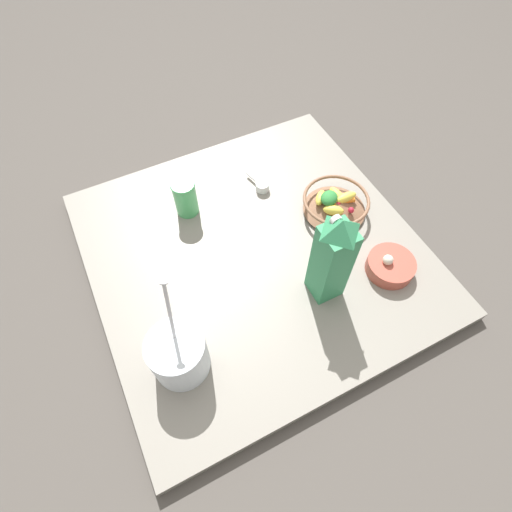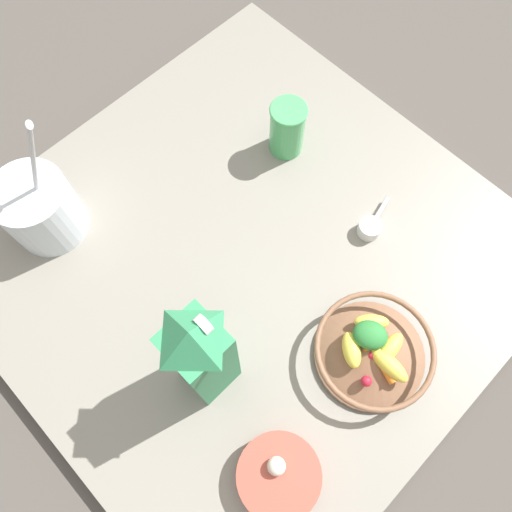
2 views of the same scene
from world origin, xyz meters
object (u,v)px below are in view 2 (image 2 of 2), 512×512
at_px(yogurt_tub, 39,207).
at_px(drinking_cup, 287,128).
at_px(fruit_bowl, 373,351).
at_px(garlic_bowl, 278,475).
at_px(milk_carton, 201,356).

height_order(yogurt_tub, drinking_cup, yogurt_tub).
bearing_deg(fruit_bowl, yogurt_tub, 22.32).
distance_m(yogurt_tub, garlic_bowl, 0.61).
bearing_deg(milk_carton, fruit_bowl, -128.28).
height_order(milk_carton, yogurt_tub, milk_carton).
xyz_separation_m(milk_carton, drinking_cup, (0.23, -0.42, -0.09)).
height_order(fruit_bowl, drinking_cup, drinking_cup).
xyz_separation_m(fruit_bowl, garlic_bowl, (-0.02, 0.25, -0.02)).
bearing_deg(garlic_bowl, drinking_cup, -46.85).
bearing_deg(milk_carton, garlic_bowl, 170.77).
distance_m(milk_carton, drinking_cup, 0.49).
bearing_deg(fruit_bowl, drinking_cup, -27.05).
bearing_deg(fruit_bowl, milk_carton, 51.72).
relative_size(milk_carton, garlic_bowl, 2.27).
distance_m(fruit_bowl, yogurt_tub, 0.64).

